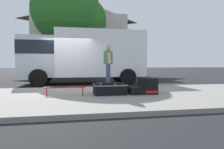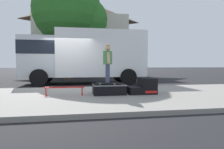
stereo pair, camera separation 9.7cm
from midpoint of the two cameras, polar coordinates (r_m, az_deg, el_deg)
ground_plane at (r=9.57m, az=-12.42°, el=-3.94°), size 140.00×140.00×0.00m
sidewalk_slab at (r=6.59m, az=-13.60°, el=-6.47°), size 50.00×5.00×0.12m
skate_box at (r=6.71m, az=-0.52°, el=-4.13°), size 1.08×0.81×0.34m
kicker_ramp at (r=7.01m, az=9.29°, el=-3.55°), size 0.93×0.84×0.54m
grind_rail at (r=6.61m, az=-13.21°, el=-4.08°), size 1.31×0.28×0.29m
skateboard at (r=6.64m, az=-0.86°, el=-2.37°), size 0.80×0.41×0.07m
skater_kid at (r=6.61m, az=-0.86°, el=4.20°), size 0.31×0.65×1.27m
box_truck at (r=11.71m, az=-7.84°, el=5.66°), size 6.91×2.63×3.05m
street_tree_main at (r=16.23m, az=-11.54°, el=17.10°), size 5.73×5.21×7.90m
house_behind at (r=22.59m, az=-8.77°, el=10.74°), size 9.54×8.22×8.40m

